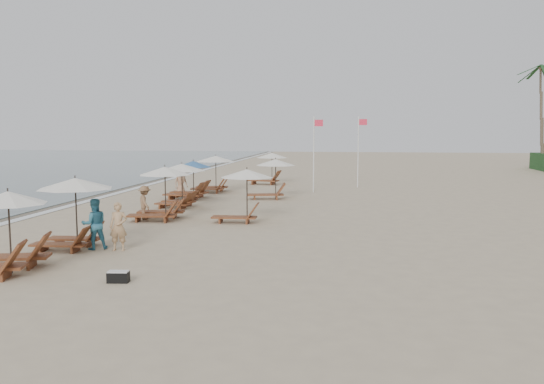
# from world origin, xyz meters

# --- Properties ---
(ground) EXTENTS (160.00, 160.00, 0.00)m
(ground) POSITION_xyz_m (0.00, 0.00, 0.00)
(ground) COLOR tan
(ground) RESTS_ON ground
(wet_sand_band) EXTENTS (3.20, 140.00, 0.01)m
(wet_sand_band) POSITION_xyz_m (-12.50, 10.00, 0.00)
(wet_sand_band) COLOR #6B5E4C
(wet_sand_band) RESTS_ON ground
(foam_line) EXTENTS (0.50, 140.00, 0.02)m
(foam_line) POSITION_xyz_m (-11.20, 10.00, 0.01)
(foam_line) COLOR white
(foam_line) RESTS_ON ground
(lounger_station_0) EXTENTS (2.66, 2.54, 2.23)m
(lounger_station_0) POSITION_xyz_m (-6.37, -4.45, 0.97)
(lounger_station_0) COLOR brown
(lounger_station_0) RESTS_ON ground
(lounger_station_1) EXTENTS (2.55, 2.43, 2.32)m
(lounger_station_1) POSITION_xyz_m (-5.97, -1.29, 1.31)
(lounger_station_1) COLOR brown
(lounger_station_1) RESTS_ON ground
(lounger_station_2) EXTENTS (2.66, 2.24, 2.29)m
(lounger_station_2) POSITION_xyz_m (-5.15, 4.78, 1.10)
(lounger_station_2) COLOR brown
(lounger_station_2) RESTS_ON ground
(lounger_station_3) EXTENTS (2.52, 2.40, 2.18)m
(lounger_station_3) POSITION_xyz_m (-5.54, 8.66, 1.25)
(lounger_station_3) COLOR brown
(lounger_station_3) RESTS_ON ground
(lounger_station_4) EXTENTS (2.67, 2.20, 2.12)m
(lounger_station_4) POSITION_xyz_m (-6.12, 12.17, 0.94)
(lounger_station_4) COLOR brown
(lounger_station_4) RESTS_ON ground
(lounger_station_5) EXTENTS (2.75, 2.45, 2.26)m
(lounger_station_5) POSITION_xyz_m (-5.63, 15.62, 1.16)
(lounger_station_5) COLOR brown
(lounger_station_5) RESTS_ON ground
(inland_station_0) EXTENTS (2.61, 2.24, 2.22)m
(inland_station_0) POSITION_xyz_m (-1.52, 4.64, 1.42)
(inland_station_0) COLOR brown
(inland_station_0) RESTS_ON ground
(inland_station_1) EXTENTS (2.77, 2.24, 2.22)m
(inland_station_1) POSITION_xyz_m (-1.49, 12.70, 1.34)
(inland_station_1) COLOR brown
(inland_station_1) RESTS_ON ground
(inland_station_2) EXTENTS (2.91, 2.24, 2.22)m
(inland_station_2) POSITION_xyz_m (-2.98, 20.97, 1.27)
(inland_station_2) COLOR brown
(inland_station_2) RESTS_ON ground
(beachgoer_near) EXTENTS (0.63, 0.47, 1.57)m
(beachgoer_near) POSITION_xyz_m (-4.35, -1.34, 0.78)
(beachgoer_near) COLOR tan
(beachgoer_near) RESTS_ON ground
(beachgoer_mid_a) EXTENTS (1.02, 0.97, 1.66)m
(beachgoer_mid_a) POSITION_xyz_m (-5.20, -1.28, 0.83)
(beachgoer_mid_a) COLOR teal
(beachgoer_mid_a) RESTS_ON ground
(beachgoer_mid_b) EXTENTS (1.01, 1.10, 1.48)m
(beachgoer_mid_b) POSITION_xyz_m (-5.81, 4.72, 0.74)
(beachgoer_mid_b) COLOR brown
(beachgoer_mid_b) RESTS_ON ground
(beachgoer_far_b) EXTENTS (0.93, 0.93, 1.63)m
(beachgoer_far_b) POSITION_xyz_m (-6.88, 13.17, 0.82)
(beachgoer_far_b) COLOR tan
(beachgoer_far_b) RESTS_ON ground
(duffel_bag) EXTENTS (0.56, 0.33, 0.30)m
(duffel_bag) POSITION_xyz_m (-2.80, -4.94, 0.15)
(duffel_bag) COLOR black
(duffel_bag) RESTS_ON ground
(flag_pole_near) EXTENTS (0.60, 0.08, 4.67)m
(flag_pole_near) POSITION_xyz_m (0.64, 16.44, 2.58)
(flag_pole_near) COLOR silver
(flag_pole_near) RESTS_ON ground
(flag_pole_far) EXTENTS (0.60, 0.08, 4.76)m
(flag_pole_far) POSITION_xyz_m (3.36, 19.79, 2.63)
(flag_pole_far) COLOR silver
(flag_pole_far) RESTS_ON ground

